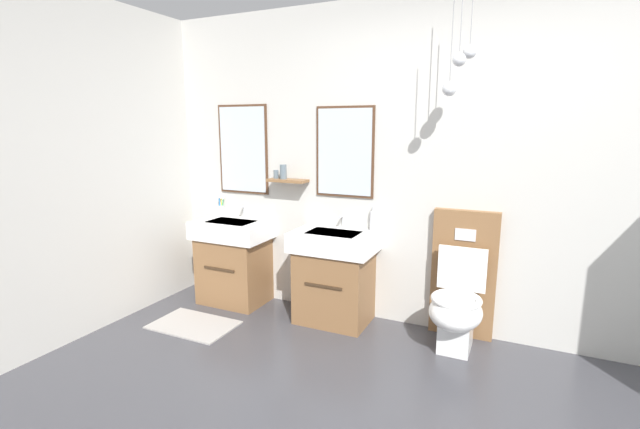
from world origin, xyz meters
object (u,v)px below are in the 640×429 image
Objects in this scene: vanity_sink_right at (335,274)px; toothbrush_cup at (221,209)px; soap_dispenser at (373,220)px; vanity_sink_left at (234,259)px; toilet at (459,297)px.

toothbrush_cup reaches higher than vanity_sink_right.
vanity_sink_right is at bearing -146.97° from soap_dispenser.
vanity_sink_right is 3.90× the size of soap_dispenser.
soap_dispenser is (1.28, 0.17, 0.45)m from vanity_sink_left.
toilet is 0.90m from soap_dispenser.
toilet reaches higher than vanity_sink_left.
toothbrush_cup is at bearing 147.49° from vanity_sink_left.
soap_dispenser is (-0.74, 0.17, 0.48)m from toilet.
vanity_sink_left is at bearing -179.90° from toilet.
vanity_sink_left is 0.77× the size of toilet.
vanity_sink_right is 0.77× the size of toilet.
toilet is 2.32m from toothbrush_cup.
toilet reaches higher than soap_dispenser.
toothbrush_cup is 1.54m from soap_dispenser.
toothbrush_cup is at bearing 175.95° from toilet.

